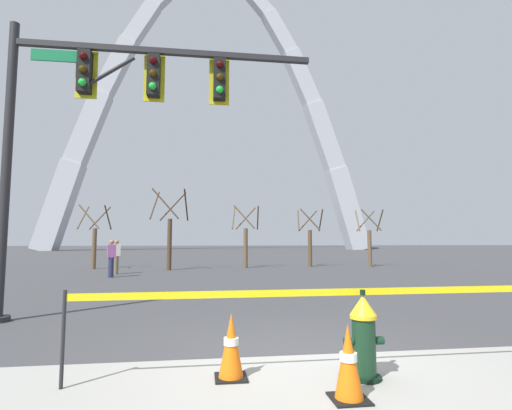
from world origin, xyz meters
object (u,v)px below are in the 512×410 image
fire_hydrant (363,337)px  pedestrian_walking_left (116,256)px  traffic_cone_by_hydrant (231,346)px  traffic_cone_mid_sidewalk (348,363)px  traffic_signal_gantry (101,109)px  monument_arch (211,121)px  pedestrian_standing_center (111,258)px

fire_hydrant → pedestrian_walking_left: size_ratio=0.62×
traffic_cone_by_hydrant → traffic_cone_mid_sidewalk: same height
traffic_signal_gantry → monument_arch: bearing=86.6°
traffic_cone_mid_sidewalk → traffic_signal_gantry: traffic_signal_gantry is taller
fire_hydrant → monument_arch: (-0.58, 61.12, 21.54)m
fire_hydrant → traffic_cone_mid_sidewalk: bearing=-126.0°
traffic_cone_by_hydrant → pedestrian_walking_left: 15.05m
traffic_cone_by_hydrant → monument_arch: size_ratio=0.01×
traffic_signal_gantry → pedestrian_standing_center: bearing=100.6°
pedestrian_walking_left → pedestrian_standing_center: (0.14, -1.62, 0.00)m
traffic_cone_mid_sidewalk → pedestrian_walking_left: 16.10m
fire_hydrant → traffic_signal_gantry: traffic_signal_gantry is taller
traffic_cone_by_hydrant → pedestrian_standing_center: (-4.16, 12.79, 0.46)m
traffic_cone_mid_sidewalk → fire_hydrant: bearing=54.0°
fire_hydrant → traffic_signal_gantry: 6.73m
traffic_signal_gantry → traffic_cone_by_hydrant: bearing=-56.3°
traffic_cone_by_hydrant → traffic_signal_gantry: (-2.46, 3.70, 3.91)m
pedestrian_walking_left → pedestrian_standing_center: 1.63m
traffic_cone_by_hydrant → pedestrian_walking_left: bearing=106.6°
traffic_signal_gantry → pedestrian_walking_left: bearing=99.7°
traffic_signal_gantry → pedestrian_walking_left: traffic_signal_gantry is taller
traffic_cone_by_hydrant → traffic_signal_gantry: traffic_signal_gantry is taller
fire_hydrant → pedestrian_walking_left: (-5.78, 14.63, 0.35)m
pedestrian_standing_center → traffic_signal_gantry: bearing=-79.4°
traffic_cone_mid_sidewalk → pedestrian_walking_left: bearing=109.6°
monument_arch → pedestrian_standing_center: 52.82m
pedestrian_standing_center → fire_hydrant: bearing=-66.6°
traffic_cone_by_hydrant → traffic_cone_mid_sidewalk: size_ratio=1.00×
traffic_signal_gantry → pedestrian_standing_center: 9.87m
fire_hydrant → traffic_cone_by_hydrant: (-1.48, 0.21, -0.11)m
traffic_cone_mid_sidewalk → monument_arch: 65.34m
traffic_cone_mid_sidewalk → traffic_signal_gantry: 6.90m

